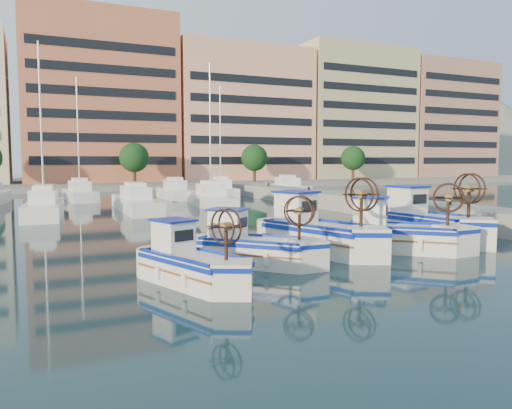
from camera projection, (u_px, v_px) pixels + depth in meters
The scene contains 10 objects.
ground at pixel (306, 264), 18.11m from camera, with size 300.00×300.00×0.00m, color #183940.
quay at pixel (424, 212), 30.67m from camera, with size 3.00×60.00×1.20m, color gray.
waterfront at pixel (152, 115), 79.95m from camera, with size 180.00×40.00×25.60m.
hill_east at pixel (494, 172), 175.54m from camera, with size 160.00×160.00×50.00m, color slate.
yacht_marina at pixel (117, 199), 41.84m from camera, with size 40.16×23.64×11.50m.
fishing_boat_a at pixel (191, 263), 15.06m from camera, with size 2.71×4.02×2.43m.
fishing_boat_b at pixel (252, 246), 17.82m from camera, with size 3.90×3.97×2.55m.
fishing_boat_c at pixel (317, 231), 20.32m from camera, with size 3.44×5.17×3.13m.
fishing_boat_d at pixel (396, 232), 20.56m from camera, with size 4.47×4.34×2.86m.
fishing_boat_e at pixel (427, 222), 23.38m from camera, with size 2.66×5.27×3.21m.
Camera 1 is at (-9.05, -15.50, 3.73)m, focal length 35.00 mm.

